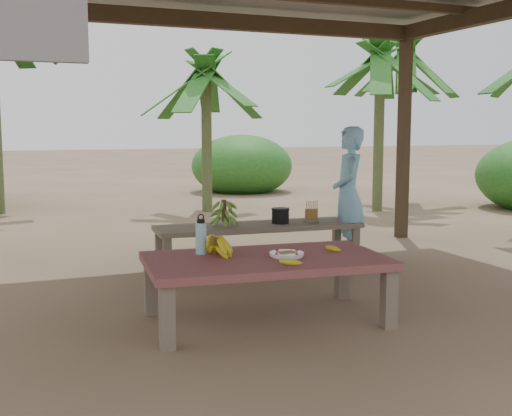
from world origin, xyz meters
name	(u,v)px	position (x,y,z in m)	size (l,w,h in m)	color
ground	(282,299)	(0.00, 0.00, 0.00)	(80.00, 80.00, 0.00)	brown
work_table	(266,265)	(-0.38, -0.55, 0.43)	(1.89, 1.16, 0.50)	brown
bench	(259,229)	(0.32, 1.32, 0.39)	(2.23, 0.73, 0.45)	brown
ripe_banana_bunch	(213,246)	(-0.74, -0.39, 0.58)	(0.28, 0.24, 0.17)	yellow
plate	(287,254)	(-0.23, -0.59, 0.52)	(0.26, 0.26, 0.04)	white
loose_banana_front	(290,262)	(-0.33, -0.88, 0.52)	(0.04, 0.17, 0.04)	yellow
loose_banana_side	(333,249)	(0.20, -0.54, 0.52)	(0.04, 0.13, 0.04)	yellow
water_flask	(201,237)	(-0.80, -0.24, 0.63)	(0.08, 0.08, 0.31)	#3EA0C2
green_banana_stalk	(224,212)	(-0.07, 1.35, 0.60)	(0.26, 0.26, 0.29)	#598C2D
cooking_pot	(280,216)	(0.56, 1.30, 0.53)	(0.19, 0.19, 0.16)	black
skewer_rack	(311,211)	(0.90, 1.24, 0.57)	(0.18, 0.08, 0.24)	#A57F47
woman	(348,194)	(1.35, 1.22, 0.75)	(0.54, 0.36, 1.49)	#7ABEE6
banana_plant_ne	(380,70)	(4.00, 4.79, 2.47)	(1.80, 1.80, 2.96)	#596638
banana_plant_n	(206,86)	(1.16, 5.85, 2.20)	(1.80, 1.80, 2.68)	#596638
banana_plant_far	(406,68)	(5.18, 5.74, 2.63)	(1.80, 1.80, 3.12)	#596638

